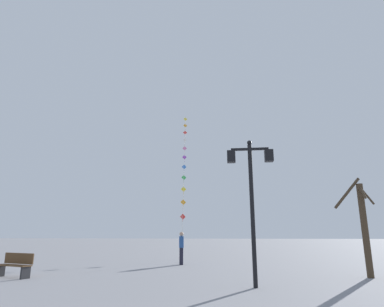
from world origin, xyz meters
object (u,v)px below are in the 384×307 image
object	(u,v)px
kite_train	(184,164)
twin_lantern_lamp_post	(251,182)
kite_flyer	(181,247)
bare_tree	(363,225)
park_bench	(15,265)

from	to	relation	value
kite_train	twin_lantern_lamp_post	bearing A→B (deg)	-73.90
kite_flyer	bare_tree	bearing A→B (deg)	-126.27
twin_lantern_lamp_post	bare_tree	xyz separation A→B (m)	(4.45, 2.78, -1.33)
twin_lantern_lamp_post	park_bench	world-z (taller)	twin_lantern_lamp_post
twin_lantern_lamp_post	kite_flyer	bearing A→B (deg)	115.36
twin_lantern_lamp_post	park_bench	bearing A→B (deg)	171.51
kite_flyer	bare_tree	world-z (taller)	bare_tree
twin_lantern_lamp_post	kite_train	world-z (taller)	kite_train
kite_train	kite_flyer	size ratio (longest dim) A/B	7.91
twin_lantern_lamp_post	bare_tree	bearing A→B (deg)	31.95
kite_flyer	park_bench	distance (m)	8.08
kite_train	bare_tree	bearing A→B (deg)	-54.66
bare_tree	park_bench	xyz separation A→B (m)	(-13.44, -1.44, -1.52)
twin_lantern_lamp_post	kite_flyer	distance (m)	8.27
park_bench	twin_lantern_lamp_post	bearing A→B (deg)	10.16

